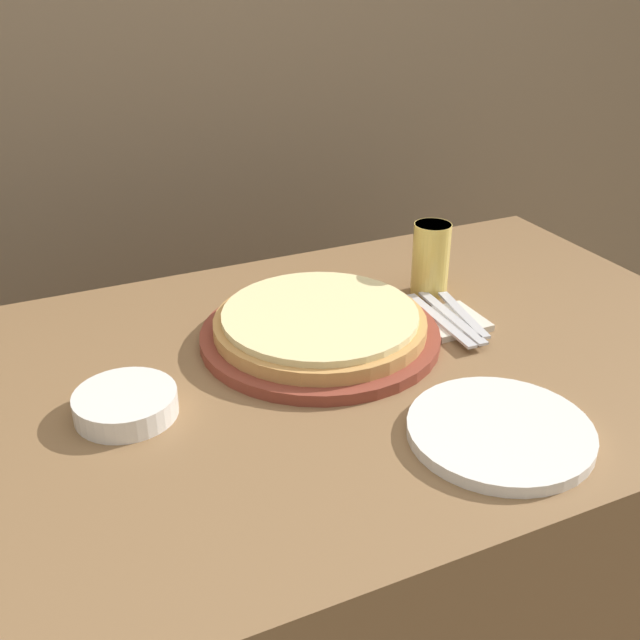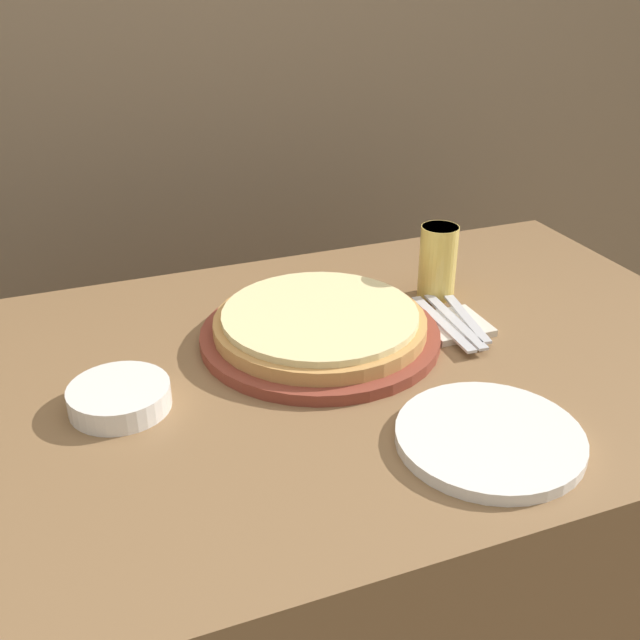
{
  "view_description": "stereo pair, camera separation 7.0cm",
  "coord_description": "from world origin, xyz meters",
  "px_view_note": "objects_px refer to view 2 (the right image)",
  "views": [
    {
      "loc": [
        -0.42,
        -0.95,
        1.38
      ],
      "look_at": [
        0.05,
        0.07,
        0.8
      ],
      "focal_mm": 42.0,
      "sensor_mm": 36.0,
      "label": 1
    },
    {
      "loc": [
        -0.36,
        -0.98,
        1.38
      ],
      "look_at": [
        0.05,
        0.07,
        0.8
      ],
      "focal_mm": 42.0,
      "sensor_mm": 36.0,
      "label": 2
    }
  ],
  "objects_px": {
    "pizza_on_board": "(320,327)",
    "fork": "(442,323)",
    "spoon": "(467,318)",
    "dinner_knife": "(454,321)",
    "beer_glass": "(438,259)",
    "side_bowl": "(120,397)",
    "dinner_plate": "(490,438)"
  },
  "relations": [
    {
      "from": "fork",
      "to": "beer_glass",
      "type": "bearing_deg",
      "value": 65.56
    },
    {
      "from": "side_bowl",
      "to": "fork",
      "type": "xyz_separation_m",
      "value": [
        0.56,
        0.04,
        -0.0
      ]
    },
    {
      "from": "beer_glass",
      "to": "dinner_knife",
      "type": "height_order",
      "value": "beer_glass"
    },
    {
      "from": "spoon",
      "to": "beer_glass",
      "type": "bearing_deg",
      "value": 86.18
    },
    {
      "from": "pizza_on_board",
      "to": "dinner_plate",
      "type": "distance_m",
      "value": 0.37
    },
    {
      "from": "beer_glass",
      "to": "fork",
      "type": "xyz_separation_m",
      "value": [
        -0.06,
        -0.13,
        -0.06
      ]
    },
    {
      "from": "side_bowl",
      "to": "dinner_knife",
      "type": "distance_m",
      "value": 0.59
    },
    {
      "from": "pizza_on_board",
      "to": "dinner_knife",
      "type": "distance_m",
      "value": 0.24
    },
    {
      "from": "beer_glass",
      "to": "dinner_knife",
      "type": "bearing_deg",
      "value": -104.61
    },
    {
      "from": "fork",
      "to": "spoon",
      "type": "xyz_separation_m",
      "value": [
        0.05,
        0.0,
        0.0
      ]
    },
    {
      "from": "pizza_on_board",
      "to": "side_bowl",
      "type": "xyz_separation_m",
      "value": [
        -0.35,
        -0.08,
        -0.01
      ]
    },
    {
      "from": "side_bowl",
      "to": "spoon",
      "type": "distance_m",
      "value": 0.61
    },
    {
      "from": "beer_glass",
      "to": "dinner_knife",
      "type": "distance_m",
      "value": 0.15
    },
    {
      "from": "fork",
      "to": "spoon",
      "type": "bearing_deg",
      "value": 0.0
    },
    {
      "from": "dinner_plate",
      "to": "dinner_knife",
      "type": "bearing_deg",
      "value": 67.84
    },
    {
      "from": "fork",
      "to": "spoon",
      "type": "height_order",
      "value": "same"
    },
    {
      "from": "dinner_plate",
      "to": "side_bowl",
      "type": "relative_size",
      "value": 1.73
    },
    {
      "from": "dinner_plate",
      "to": "fork",
      "type": "bearing_deg",
      "value": 71.87
    },
    {
      "from": "dinner_knife",
      "to": "spoon",
      "type": "height_order",
      "value": "same"
    },
    {
      "from": "beer_glass",
      "to": "dinner_knife",
      "type": "xyz_separation_m",
      "value": [
        -0.03,
        -0.13,
        -0.06
      ]
    },
    {
      "from": "dinner_knife",
      "to": "beer_glass",
      "type": "bearing_deg",
      "value": 75.39
    },
    {
      "from": "dinner_plate",
      "to": "dinner_knife",
      "type": "height_order",
      "value": "dinner_plate"
    },
    {
      "from": "beer_glass",
      "to": "dinner_plate",
      "type": "height_order",
      "value": "beer_glass"
    },
    {
      "from": "side_bowl",
      "to": "beer_glass",
      "type": "bearing_deg",
      "value": 15.21
    },
    {
      "from": "fork",
      "to": "side_bowl",
      "type": "bearing_deg",
      "value": -175.92
    },
    {
      "from": "side_bowl",
      "to": "spoon",
      "type": "relative_size",
      "value": 0.81
    },
    {
      "from": "pizza_on_board",
      "to": "beer_glass",
      "type": "xyz_separation_m",
      "value": [
        0.27,
        0.09,
        0.05
      ]
    },
    {
      "from": "pizza_on_board",
      "to": "fork",
      "type": "relative_size",
      "value": 1.9
    },
    {
      "from": "beer_glass",
      "to": "spoon",
      "type": "relative_size",
      "value": 0.77
    },
    {
      "from": "side_bowl",
      "to": "dinner_knife",
      "type": "height_order",
      "value": "side_bowl"
    },
    {
      "from": "fork",
      "to": "dinner_knife",
      "type": "distance_m",
      "value": 0.03
    },
    {
      "from": "fork",
      "to": "dinner_knife",
      "type": "xyz_separation_m",
      "value": [
        0.03,
        0.0,
        0.0
      ]
    }
  ]
}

